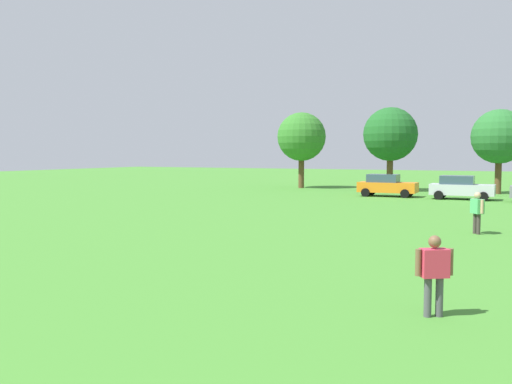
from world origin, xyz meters
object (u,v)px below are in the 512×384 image
object	(u,v)px
tree_far_right	(499,137)
tree_far_left	(301,137)
parked_car_orange_0	(387,185)
bystander_near_trees	(477,209)
parked_car_silver_1	(461,187)
tree_center	(390,134)
adult_bystander	(434,269)

from	to	relation	value
tree_far_right	tree_far_left	bearing A→B (deg)	178.67
parked_car_orange_0	tree_far_right	bearing A→B (deg)	41.12
bystander_near_trees	tree_far_right	xyz separation A→B (m)	(-0.32, 24.65, 3.57)
parked_car_silver_1	tree_far_right	distance (m)	8.17
tree_far_left	parked_car_silver_1	bearing A→B (deg)	-26.21
parked_car_silver_1	tree_center	size ratio (longest dim) A/B	0.59
parked_car_orange_0	tree_far_right	xyz separation A→B (m)	(7.45, 6.51, 3.72)
parked_car_orange_0	tree_far_right	world-z (taller)	tree_far_right
parked_car_orange_0	parked_car_silver_1	size ratio (longest dim) A/B	1.00
bystander_near_trees	parked_car_silver_1	size ratio (longest dim) A/B	0.40
adult_bystander	bystander_near_trees	size ratio (longest dim) A/B	0.96
adult_bystander	tree_far_left	world-z (taller)	tree_far_left
parked_car_silver_1	adult_bystander	bearing A→B (deg)	-85.13
bystander_near_trees	tree_far_left	distance (m)	30.72
parked_car_orange_0	tree_center	xyz separation A→B (m)	(-1.18, 6.38, 4.02)
adult_bystander	bystander_near_trees	world-z (taller)	bystander_near_trees
parked_car_orange_0	parked_car_silver_1	distance (m)	5.38
parked_car_silver_1	tree_far_left	distance (m)	17.12
adult_bystander	tree_far_left	distance (m)	41.79
bystander_near_trees	parked_car_silver_1	bearing A→B (deg)	-27.93
adult_bystander	parked_car_silver_1	distance (m)	30.49
bystander_near_trees	parked_car_silver_1	distance (m)	17.85
adult_bystander	parked_car_silver_1	xyz separation A→B (m)	(-2.59, 30.38, -0.12)
parked_car_orange_0	tree_far_right	size ratio (longest dim) A/B	0.63
parked_car_silver_1	tree_far_right	size ratio (longest dim) A/B	0.63
parked_car_orange_0	parked_car_silver_1	world-z (taller)	same
tree_far_right	adult_bystander	bearing A→B (deg)	-89.25
parked_car_silver_1	tree_far_right	xyz separation A→B (m)	(2.10, 6.96, 3.72)
tree_center	tree_far_right	bearing A→B (deg)	0.88
bystander_near_trees	parked_car_orange_0	bearing A→B (deg)	-12.53
bystander_near_trees	parked_car_orange_0	distance (m)	19.74
tree_far_right	parked_car_orange_0	bearing A→B (deg)	-138.88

